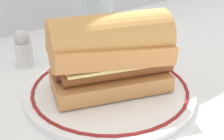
# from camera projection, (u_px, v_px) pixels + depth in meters

# --- Properties ---
(ground_plane) EXTENTS (1.50, 1.50, 0.00)m
(ground_plane) POSITION_uv_depth(u_px,v_px,m) (124.00, 103.00, 0.52)
(ground_plane) COLOR silver
(plate) EXTENTS (0.29, 0.29, 0.01)m
(plate) POSITION_uv_depth(u_px,v_px,m) (112.00, 89.00, 0.55)
(plate) COLOR white
(plate) RESTS_ON ground_plane
(sausage_sandwich) EXTENTS (0.22, 0.16, 0.13)m
(sausage_sandwich) POSITION_uv_depth(u_px,v_px,m) (112.00, 52.00, 0.52)
(sausage_sandwich) COLOR tan
(sausage_sandwich) RESTS_ON plate
(drinking_glass) EXTENTS (0.07, 0.07, 0.11)m
(drinking_glass) POSITION_uv_depth(u_px,v_px,m) (98.00, 21.00, 0.76)
(drinking_glass) COLOR silver
(drinking_glass) RESTS_ON ground_plane
(salt_shaker) EXTENTS (0.04, 0.04, 0.08)m
(salt_shaker) POSITION_uv_depth(u_px,v_px,m) (23.00, 48.00, 0.63)
(salt_shaker) COLOR white
(salt_shaker) RESTS_ON ground_plane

